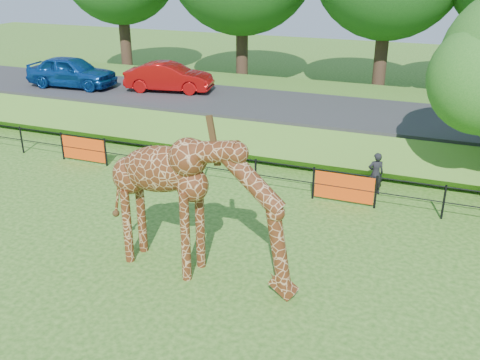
{
  "coord_description": "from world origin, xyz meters",
  "views": [
    {
      "loc": [
        5.68,
        -7.71,
        7.32
      ],
      "look_at": [
        0.98,
        4.13,
        2.0
      ],
      "focal_mm": 40.0,
      "sensor_mm": 36.0,
      "label": 1
    }
  ],
  "objects_px": {
    "giraffe": "(198,207)",
    "visitor": "(376,173)",
    "car_blue": "(72,72)",
    "car_red": "(169,77)"
  },
  "relations": [
    {
      "from": "giraffe",
      "to": "visitor",
      "type": "height_order",
      "value": "giraffe"
    },
    {
      "from": "car_blue",
      "to": "giraffe",
      "type": "bearing_deg",
      "value": -135.74
    },
    {
      "from": "giraffe",
      "to": "car_red",
      "type": "relative_size",
      "value": 1.26
    },
    {
      "from": "visitor",
      "to": "giraffe",
      "type": "bearing_deg",
      "value": 41.48
    },
    {
      "from": "car_blue",
      "to": "visitor",
      "type": "xyz_separation_m",
      "value": [
        15.38,
        -4.32,
        -1.45
      ]
    },
    {
      "from": "giraffe",
      "to": "car_blue",
      "type": "bearing_deg",
      "value": 143.71
    },
    {
      "from": "visitor",
      "to": "car_red",
      "type": "bearing_deg",
      "value": -48.59
    },
    {
      "from": "visitor",
      "to": "car_blue",
      "type": "bearing_deg",
      "value": -37.71
    },
    {
      "from": "car_blue",
      "to": "car_red",
      "type": "height_order",
      "value": "car_blue"
    },
    {
      "from": "giraffe",
      "to": "car_red",
      "type": "bearing_deg",
      "value": 127.18
    }
  ]
}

